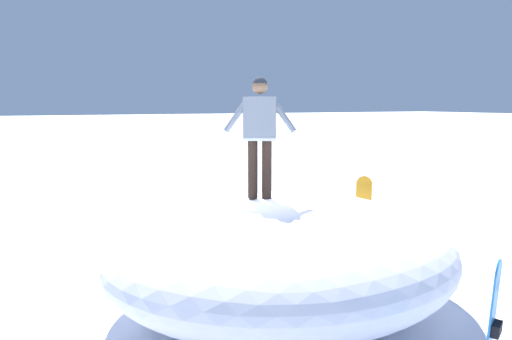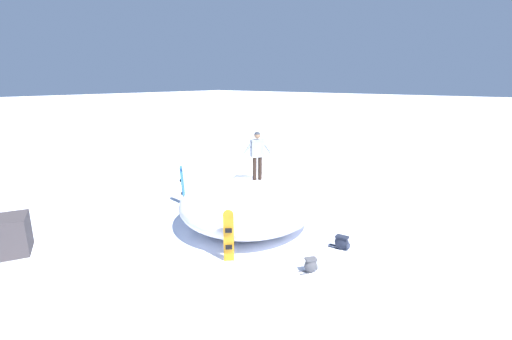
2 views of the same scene
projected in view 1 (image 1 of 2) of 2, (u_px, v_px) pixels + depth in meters
The scene contains 6 objects.
ground at pixel (240, 305), 8.03m from camera, with size 240.00×240.00×0.00m, color white.
snow_mound at pixel (284, 254), 7.80m from camera, with size 5.35×4.83×1.63m, color white.
snowboarder_standing at pixel (260, 126), 7.57m from camera, with size 0.61×0.92×1.71m.
snowboard_primary_upright at pixel (363, 218), 10.12m from camera, with size 0.33×0.33×1.62m.
backpack_near at pixel (184, 241), 10.86m from camera, with size 0.69×0.32×0.43m.
backpack_far at pixel (264, 232), 11.62m from camera, with size 0.47×0.52×0.42m.
Camera 1 is at (6.98, -3.29, 3.00)m, focal length 37.83 mm.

